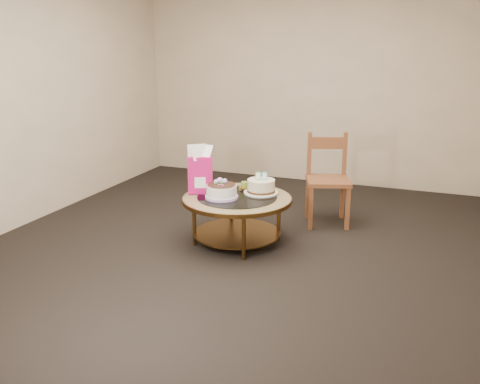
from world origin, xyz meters
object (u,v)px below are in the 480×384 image
at_px(decorated_cake, 222,192).
at_px(gift_bag, 200,169).
at_px(coffee_table, 237,205).
at_px(dining_chair, 328,179).
at_px(cream_cake, 261,187).

relative_size(decorated_cake, gift_bag, 0.67).
bearing_deg(coffee_table, dining_chair, 53.76).
bearing_deg(dining_chair, cream_cake, -143.69).
bearing_deg(coffee_table, gift_bag, -179.53).
relative_size(gift_bag, dining_chair, 0.49).
height_order(coffee_table, gift_bag, gift_bag).
distance_m(cream_cake, dining_chair, 0.85).
height_order(decorated_cake, gift_bag, gift_bag).
height_order(gift_bag, dining_chair, dining_chair).
bearing_deg(decorated_cake, coffee_table, 38.05).
relative_size(decorated_cake, dining_chair, 0.33).
xyz_separation_m(coffee_table, decorated_cake, (-0.12, -0.09, 0.14)).
xyz_separation_m(gift_bag, dining_chair, (1.02, 0.89, -0.21)).
bearing_deg(cream_cake, gift_bag, 177.07).
height_order(coffee_table, dining_chair, dining_chair).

